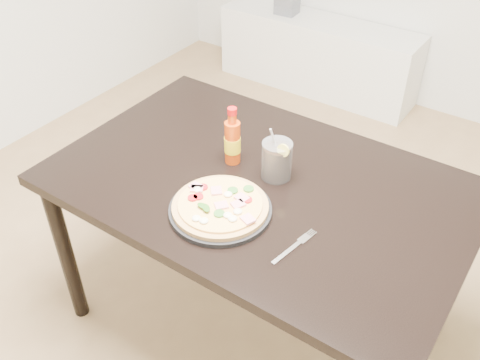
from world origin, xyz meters
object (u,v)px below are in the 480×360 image
Objects in this scene: hot_sauce_bottle at (232,141)px; cola_cup at (277,161)px; plate at (220,210)px; fork at (295,246)px; dining_table at (260,199)px; pizza at (220,205)px; media_console at (317,55)px.

hot_sauce_bottle is 0.17m from cola_cup.
plate is at bearing -100.37° from cola_cup.
fork is at bearing 0.34° from plate.
cola_cup reaches higher than dining_table.
cola_cup is 1.02× the size of fork.
cola_cup is at bearing 141.33° from fork.
plate is at bearing 129.53° from pizza.
hot_sauce_bottle is (-0.12, 0.24, 0.06)m from pizza.
cola_cup is at bearing 79.66° from pizza.
pizza is 1.61× the size of fork.
cola_cup is at bearing 79.63° from plate.
hot_sauce_bottle is (-0.14, 0.04, 0.17)m from dining_table.
hot_sauce_bottle reaches higher than media_console.
plate is at bearing -94.60° from dining_table.
plate reaches higher than media_console.
hot_sauce_bottle is at bearing -71.66° from media_console.
dining_table reaches higher than media_console.
media_console is (-0.78, 1.96, -0.42)m from dining_table.
cola_cup is at bearing 59.70° from dining_table.
cola_cup is 0.14× the size of media_console.
hot_sauce_bottle is at bearing 164.71° from dining_table.
plate is 0.27m from fork.
plate is 1.72× the size of fork.
fork is (0.27, 0.00, -0.02)m from pizza.
fork reaches higher than dining_table.
cola_cup is (0.17, 0.01, -0.02)m from hot_sauce_bottle.
fork is at bearing -38.66° from dining_table.
pizza is 0.26m from cola_cup.
plate is 0.02m from pizza.
plate is 1.69× the size of cola_cup.
hot_sauce_bottle reaches higher than pizza.
media_console is (-0.76, 2.16, -0.53)m from pizza.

